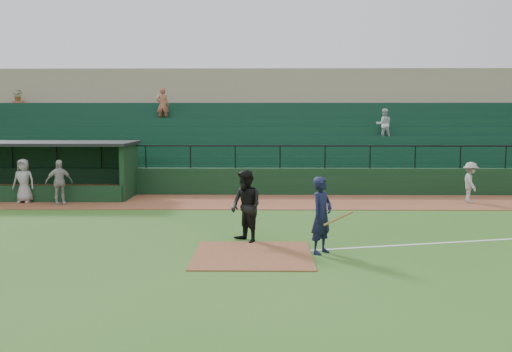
{
  "coord_description": "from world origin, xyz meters",
  "views": [
    {
      "loc": [
        0.28,
        -15.23,
        3.55
      ],
      "look_at": [
        0.0,
        5.0,
        1.4
      ],
      "focal_mm": 40.18,
      "sensor_mm": 36.0,
      "label": 1
    }
  ],
  "objects": [
    {
      "name": "dugout_player_a",
      "position": [
        -7.82,
        7.12,
        0.92
      ],
      "size": [
        1.11,
        0.92,
        1.78
      ],
      "primitive_type": "imported",
      "rotation": [
        0.0,
        0.0,
        0.56
      ],
      "color": "#A7A19D",
      "rests_on": "warning_track"
    },
    {
      "name": "ground",
      "position": [
        0.0,
        0.0,
        0.0
      ],
      "size": [
        90.0,
        90.0,
        0.0
      ],
      "primitive_type": "plane",
      "color": "#2E581C",
      "rests_on": "ground"
    },
    {
      "name": "stadium_structure",
      "position": [
        -0.0,
        16.46,
        2.3
      ],
      "size": [
        38.0,
        13.08,
        6.4
      ],
      "color": "black",
      "rests_on": "ground"
    },
    {
      "name": "dugout_player_b",
      "position": [
        -9.42,
        7.57,
        0.92
      ],
      "size": [
        0.88,
        0.59,
        1.78
      ],
      "primitive_type": "imported",
      "rotation": [
        0.0,
        0.0,
        -0.03
      ],
      "color": "gray",
      "rests_on": "warning_track"
    },
    {
      "name": "home_plate_dirt",
      "position": [
        0.0,
        -1.0,
        0.01
      ],
      "size": [
        3.0,
        3.0,
        0.03
      ],
      "primitive_type": "cube",
      "color": "brown",
      "rests_on": "ground"
    },
    {
      "name": "runner",
      "position": [
        8.62,
        7.81,
        0.85
      ],
      "size": [
        0.69,
        1.11,
        1.65
      ],
      "primitive_type": "imported",
      "rotation": [
        0.0,
        0.0,
        1.49
      ],
      "color": "gray",
      "rests_on": "warning_track"
    },
    {
      "name": "batter_at_plate",
      "position": [
        1.77,
        -0.72,
        1.0
      ],
      "size": [
        1.21,
        0.87,
        1.99
      ],
      "color": "black",
      "rests_on": "ground"
    },
    {
      "name": "warning_track",
      "position": [
        0.0,
        8.0,
        0.01
      ],
      "size": [
        40.0,
        4.0,
        0.03
      ],
      "primitive_type": "cube",
      "color": "brown",
      "rests_on": "ground"
    },
    {
      "name": "dugout",
      "position": [
        -9.75,
        9.56,
        1.33
      ],
      "size": [
        8.9,
        3.2,
        2.42
      ],
      "color": "black",
      "rests_on": "ground"
    },
    {
      "name": "umpire",
      "position": [
        -0.22,
        0.56,
        1.02
      ],
      "size": [
        1.21,
        1.26,
        2.04
      ],
      "primitive_type": "imported",
      "rotation": [
        0.0,
        0.0,
        -0.93
      ],
      "color": "black",
      "rests_on": "ground"
    }
  ]
}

